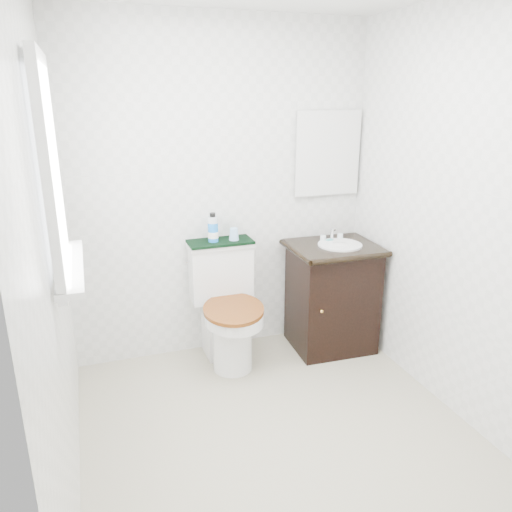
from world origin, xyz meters
TOP-DOWN VIEW (x-y plane):
  - floor at (0.00, 0.00)m, footprint 2.40×2.40m
  - wall_back at (0.00, 1.20)m, footprint 2.40×0.00m
  - wall_front at (0.00, -1.20)m, footprint 2.40×0.00m
  - wall_left at (-1.10, 0.00)m, footprint 0.00×2.40m
  - wall_right at (1.10, 0.00)m, footprint 0.00×2.40m
  - window at (-1.07, 0.25)m, footprint 0.02×0.70m
  - mirror at (0.82, 1.18)m, footprint 0.50×0.02m
  - toilet at (-0.05, 0.96)m, footprint 0.49×0.68m
  - vanity at (0.77, 0.90)m, footprint 0.64×0.56m
  - trash_bin at (-0.04, 0.80)m, footprint 0.20×0.16m
  - towel at (-0.05, 1.09)m, footprint 0.46×0.22m
  - mouthwash_bottle at (-0.10, 1.09)m, footprint 0.07×0.07m
  - cup at (0.05, 1.07)m, footprint 0.07×0.07m
  - soap_bar at (0.77, 0.99)m, footprint 0.07×0.05m

SIDE VIEW (x-z plane):
  - floor at x=0.00m, z-range 0.00..0.00m
  - trash_bin at x=-0.04m, z-range 0.00..0.28m
  - toilet at x=-0.05m, z-range -0.06..0.81m
  - vanity at x=0.77m, z-range -0.03..0.89m
  - soap_bar at x=0.77m, z-range 0.82..0.84m
  - towel at x=-0.05m, z-range 0.86..0.88m
  - cup at x=0.05m, z-range 0.88..0.97m
  - mouthwash_bottle at x=-0.10m, z-range 0.87..1.08m
  - wall_back at x=0.00m, z-range 0.00..2.40m
  - wall_front at x=0.00m, z-range 0.00..2.40m
  - wall_left at x=-1.10m, z-range 0.00..2.40m
  - wall_right at x=1.10m, z-range 0.00..2.40m
  - mirror at x=0.82m, z-range 1.15..1.75m
  - window at x=-1.07m, z-range 1.10..2.00m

